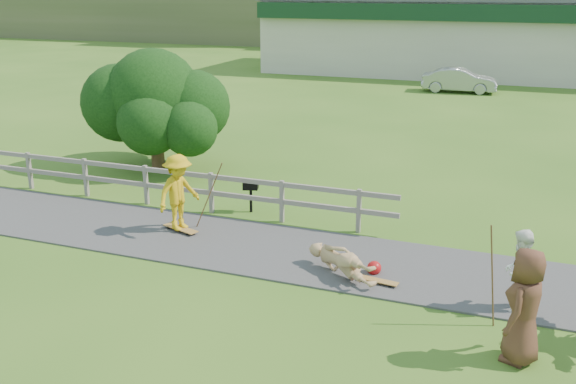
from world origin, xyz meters
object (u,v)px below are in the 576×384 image
spectator_a (519,271)px  tree (156,124)px  spectator_c (525,306)px  skater_rider (179,196)px  bbq (251,197)px  car_silver (459,80)px  skater_fallen (342,262)px

spectator_a → tree: size_ratio=0.33×
spectator_c → tree: size_ratio=0.40×
skater_rider → bbq: size_ratio=2.20×
skater_rider → car_silver: size_ratio=0.45×
spectator_a → bbq: bearing=-97.4°
skater_fallen → tree: size_ratio=0.38×
spectator_a → spectator_c: 1.76m
skater_rider → car_silver: (3.79, 24.55, -0.26)m
spectator_a → bbq: spectator_a is taller
spectator_a → car_silver: bearing=-153.3°
car_silver → spectator_a: bearing=-174.4°
spectator_a → car_silver: 26.09m
skater_rider → spectator_c: bearing=-92.4°
skater_fallen → bbq: 4.52m
tree → spectator_c: bearing=-34.2°
skater_rider → spectator_a: size_ratio=1.18×
skater_fallen → spectator_c: size_ratio=0.95×
skater_fallen → bbq: (-3.38, 2.99, 0.09)m
skater_fallen → car_silver: size_ratio=0.45×
spectator_a → car_silver: (-4.01, 25.78, -0.12)m
skater_rider → bbq: skater_rider is taller
skater_fallen → car_silver: car_silver is taller
skater_fallen → spectator_c: (3.53, -1.97, 0.63)m
car_silver → spectator_c: bearing=-174.7°
skater_fallen → spectator_a: size_ratio=1.16×
bbq → car_silver: bearing=66.7°
skater_fallen → tree: 10.04m
spectator_a → skater_fallen: bearing=-75.7°
car_silver → skater_fallen: bearing=178.1°
spectator_c → bbq: spectator_c is taller
skater_fallen → spectator_a: bearing=-59.5°
tree → bbq: size_ratio=5.69×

